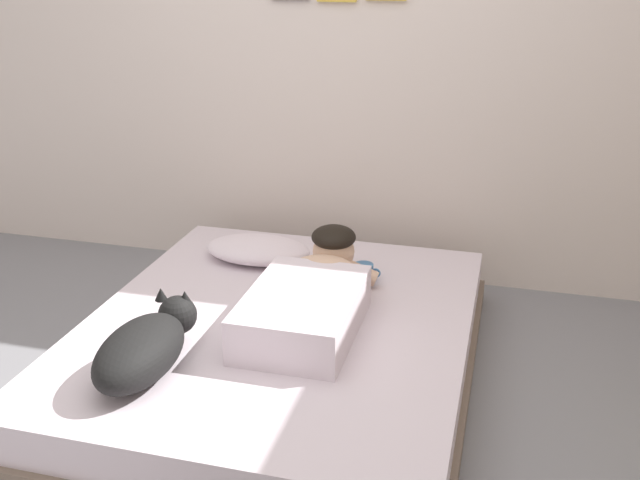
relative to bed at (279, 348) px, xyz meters
The scene contains 8 objects.
ground_plane 0.53m from the bed, 93.90° to the right, with size 13.39×13.39×0.00m, color gray.
back_wall 1.64m from the bed, 91.68° to the left, with size 4.70×0.12×2.50m.
bed is the anchor object (origin of this frame).
pillow 0.66m from the bed, 117.02° to the left, with size 0.52×0.32×0.11m, color silver.
person_lying 0.28m from the bed, 21.66° to the left, with size 0.43×0.92×0.27m.
dog 0.66m from the bed, 122.79° to the right, with size 0.26×0.57×0.21m.
coffee_cup 0.57m from the bed, 61.31° to the left, with size 0.12×0.09×0.07m.
cell_phone 0.16m from the bed, 94.49° to the left, with size 0.07×0.14×0.01m, color black.
Camera 1 is at (0.90, -2.05, 1.69)m, focal length 41.28 mm.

